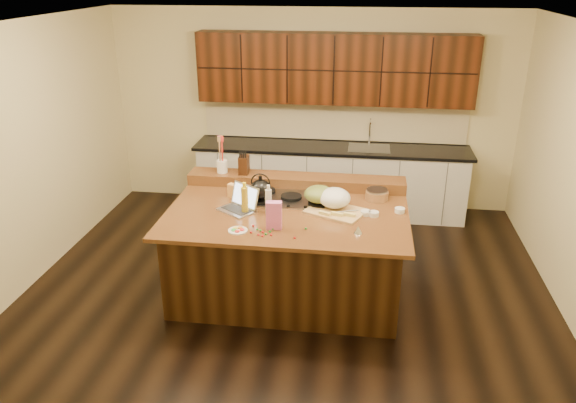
# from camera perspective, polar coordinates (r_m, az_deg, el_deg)

# --- Properties ---
(room) EXTENTS (5.52, 5.02, 2.72)m
(room) POSITION_cam_1_polar(r_m,az_deg,el_deg) (5.44, -0.07, 3.20)
(room) COLOR black
(room) RESTS_ON ground
(island) EXTENTS (2.40, 1.60, 0.92)m
(island) POSITION_cam_1_polar(r_m,az_deg,el_deg) (5.80, -0.07, -5.08)
(island) COLOR black
(island) RESTS_ON ground
(back_ledge) EXTENTS (2.40, 0.30, 0.12)m
(back_ledge) POSITION_cam_1_polar(r_m,az_deg,el_deg) (6.22, 0.82, 2.12)
(back_ledge) COLOR black
(back_ledge) RESTS_ON island
(cooktop) EXTENTS (0.92, 0.52, 0.05)m
(cooktop) POSITION_cam_1_polar(r_m,az_deg,el_deg) (5.87, 0.33, 0.35)
(cooktop) COLOR gray
(cooktop) RESTS_ON island
(back_counter) EXTENTS (3.70, 0.66, 2.40)m
(back_counter) POSITION_cam_1_polar(r_m,az_deg,el_deg) (7.64, 4.49, 6.02)
(back_counter) COLOR silver
(back_counter) RESTS_ON ground
(kettle) EXTENTS (0.27, 0.27, 0.21)m
(kettle) POSITION_cam_1_polar(r_m,az_deg,el_deg) (5.74, -2.80, 1.24)
(kettle) COLOR black
(kettle) RESTS_ON cooktop
(green_bowl) EXTENTS (0.37, 0.37, 0.17)m
(green_bowl) POSITION_cam_1_polar(r_m,az_deg,el_deg) (5.68, 3.17, 0.75)
(green_bowl) COLOR olive
(green_bowl) RESTS_ON cooktop
(laptop) EXTENTS (0.45, 0.43, 0.25)m
(laptop) POSITION_cam_1_polar(r_m,az_deg,el_deg) (5.62, -4.86, -0.20)
(laptop) COLOR #B7B7BC
(laptop) RESTS_ON island
(oil_bottle) EXTENTS (0.09, 0.09, 0.27)m
(oil_bottle) POSITION_cam_1_polar(r_m,az_deg,el_deg) (5.52, -4.42, 0.12)
(oil_bottle) COLOR gold
(oil_bottle) RESTS_ON island
(vinegar_bottle) EXTENTS (0.07, 0.07, 0.25)m
(vinegar_bottle) POSITION_cam_1_polar(r_m,az_deg,el_deg) (5.49, -1.99, -0.03)
(vinegar_bottle) COLOR silver
(vinegar_bottle) RESTS_ON island
(wooden_tray) EXTENTS (0.66, 0.59, 0.22)m
(wooden_tray) POSITION_cam_1_polar(r_m,az_deg,el_deg) (5.60, 4.79, 0.06)
(wooden_tray) COLOR tan
(wooden_tray) RESTS_ON island
(ramekin_a) EXTENTS (0.11, 0.11, 0.04)m
(ramekin_a) POSITION_cam_1_polar(r_m,az_deg,el_deg) (5.55, 7.89, -1.15)
(ramekin_a) COLOR white
(ramekin_a) RESTS_ON island
(ramekin_b) EXTENTS (0.10, 0.10, 0.04)m
(ramekin_b) POSITION_cam_1_polar(r_m,az_deg,el_deg) (5.54, 8.70, -1.25)
(ramekin_b) COLOR white
(ramekin_b) RESTS_ON island
(ramekin_c) EXTENTS (0.12, 0.12, 0.04)m
(ramekin_c) POSITION_cam_1_polar(r_m,az_deg,el_deg) (5.67, 11.29, -0.88)
(ramekin_c) COLOR white
(ramekin_c) RESTS_ON island
(strainer_bowl) EXTENTS (0.27, 0.27, 0.09)m
(strainer_bowl) POSITION_cam_1_polar(r_m,az_deg,el_deg) (5.94, 9.02, 0.64)
(strainer_bowl) COLOR #996B3F
(strainer_bowl) RESTS_ON island
(kitchen_timer) EXTENTS (0.10, 0.10, 0.07)m
(kitchen_timer) POSITION_cam_1_polar(r_m,az_deg,el_deg) (5.16, 7.13, -2.86)
(kitchen_timer) COLOR silver
(kitchen_timer) RESTS_ON island
(pink_bag) EXTENTS (0.15, 0.09, 0.27)m
(pink_bag) POSITION_cam_1_polar(r_m,az_deg,el_deg) (5.17, -1.43, -1.41)
(pink_bag) COLOR pink
(pink_bag) RESTS_ON island
(candy_plate) EXTENTS (0.23, 0.23, 0.01)m
(candy_plate) POSITION_cam_1_polar(r_m,az_deg,el_deg) (5.19, -5.12, -2.95)
(candy_plate) COLOR white
(candy_plate) RESTS_ON island
(package_box) EXTENTS (0.12, 0.10, 0.14)m
(package_box) POSITION_cam_1_polar(r_m,az_deg,el_deg) (5.94, -5.59, 1.12)
(package_box) COLOR #E5A351
(package_box) RESTS_ON island
(utensil_crock) EXTENTS (0.16, 0.16, 0.14)m
(utensil_crock) POSITION_cam_1_polar(r_m,az_deg,el_deg) (6.33, -6.71, 3.57)
(utensil_crock) COLOR white
(utensil_crock) RESTS_ON back_ledge
(knife_block) EXTENTS (0.10, 0.16, 0.20)m
(knife_block) POSITION_cam_1_polar(r_m,az_deg,el_deg) (6.26, -4.49, 3.74)
(knife_block) COLOR black
(knife_block) RESTS_ON back_ledge
(gumdrop_0) EXTENTS (0.02, 0.02, 0.02)m
(gumdrop_0) POSITION_cam_1_polar(r_m,az_deg,el_deg) (5.14, -2.58, -3.12)
(gumdrop_0) COLOR red
(gumdrop_0) RESTS_ON island
(gumdrop_1) EXTENTS (0.02, 0.02, 0.02)m
(gumdrop_1) POSITION_cam_1_polar(r_m,az_deg,el_deg) (5.20, -3.15, -2.84)
(gumdrop_1) COLOR #198C26
(gumdrop_1) RESTS_ON island
(gumdrop_2) EXTENTS (0.02, 0.02, 0.02)m
(gumdrop_2) POSITION_cam_1_polar(r_m,az_deg,el_deg) (5.09, -3.03, -3.38)
(gumdrop_2) COLOR red
(gumdrop_2) RESTS_ON island
(gumdrop_3) EXTENTS (0.02, 0.02, 0.02)m
(gumdrop_3) POSITION_cam_1_polar(r_m,az_deg,el_deg) (5.26, -1.42, -2.48)
(gumdrop_3) COLOR #198C26
(gumdrop_3) RESTS_ON island
(gumdrop_4) EXTENTS (0.02, 0.02, 0.02)m
(gumdrop_4) POSITION_cam_1_polar(r_m,az_deg,el_deg) (5.03, 0.68, -3.71)
(gumdrop_4) COLOR red
(gumdrop_4) RESTS_ON island
(gumdrop_5) EXTENTS (0.02, 0.02, 0.02)m
(gumdrop_5) POSITION_cam_1_polar(r_m,az_deg,el_deg) (5.10, -2.28, -3.32)
(gumdrop_5) COLOR #198C26
(gumdrop_5) RESTS_ON island
(gumdrop_6) EXTENTS (0.02, 0.02, 0.02)m
(gumdrop_6) POSITION_cam_1_polar(r_m,az_deg,el_deg) (5.14, -3.77, -3.15)
(gumdrop_6) COLOR red
(gumdrop_6) RESTS_ON island
(gumdrop_7) EXTENTS (0.02, 0.02, 0.02)m
(gumdrop_7) POSITION_cam_1_polar(r_m,az_deg,el_deg) (5.18, -2.83, -2.94)
(gumdrop_7) COLOR #198C26
(gumdrop_7) RESTS_ON island
(gumdrop_8) EXTENTS (0.02, 0.02, 0.02)m
(gumdrop_8) POSITION_cam_1_polar(r_m,az_deg,el_deg) (5.07, -2.62, -3.50)
(gumdrop_8) COLOR red
(gumdrop_8) RESTS_ON island
(gumdrop_9) EXTENTS (0.02, 0.02, 0.02)m
(gumdrop_9) POSITION_cam_1_polar(r_m,az_deg,el_deg) (5.20, -1.55, -2.80)
(gumdrop_9) COLOR #198C26
(gumdrop_9) RESTS_ON island
(gumdrop_10) EXTENTS (0.02, 0.02, 0.02)m
(gumdrop_10) POSITION_cam_1_polar(r_m,az_deg,el_deg) (5.27, -3.54, -2.46)
(gumdrop_10) COLOR red
(gumdrop_10) RESTS_ON island
(gumdrop_11) EXTENTS (0.02, 0.02, 0.02)m
(gumdrop_11) POSITION_cam_1_polar(r_m,az_deg,el_deg) (5.21, 1.82, -2.76)
(gumdrop_11) COLOR #198C26
(gumdrop_11) RESTS_ON island
(gumdrop_12) EXTENTS (0.02, 0.02, 0.02)m
(gumdrop_12) POSITION_cam_1_polar(r_m,az_deg,el_deg) (5.09, -1.73, -3.40)
(gumdrop_12) COLOR red
(gumdrop_12) RESTS_ON island
(gumdrop_13) EXTENTS (0.02, 0.02, 0.02)m
(gumdrop_13) POSITION_cam_1_polar(r_m,az_deg,el_deg) (5.15, -1.85, -3.06)
(gumdrop_13) COLOR #198C26
(gumdrop_13) RESTS_ON island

